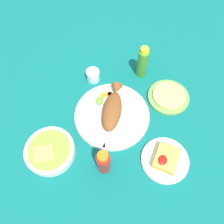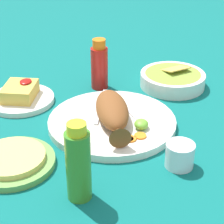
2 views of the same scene
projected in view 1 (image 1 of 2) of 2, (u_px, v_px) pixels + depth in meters
The scene contains 18 objects.
ground_plane at pixel (112, 116), 0.93m from camera, with size 4.00×4.00×0.00m, color #0C605B.
main_plate at pixel (112, 115), 0.92m from camera, with size 0.31×0.31×0.02m, color silver.
fried_fish at pixel (112, 109), 0.89m from camera, with size 0.23×0.12×0.05m.
fork_near at pixel (112, 132), 0.87m from camera, with size 0.19×0.02×0.00m.
fork_far at pixel (101, 129), 0.88m from camera, with size 0.16×0.11×0.00m.
carrot_slice_near at pixel (116, 95), 0.95m from camera, with size 0.02×0.02×0.00m, color orange.
carrot_slice_mid at pixel (110, 94), 0.96m from camera, with size 0.02×0.02×0.00m, color orange.
carrot_slice_far at pixel (109, 94), 0.96m from camera, with size 0.03×0.03×0.00m, color orange.
carrot_slice_extra at pixel (103, 95), 0.95m from camera, with size 0.03×0.03×0.00m, color orange.
lime_wedge_main at pixel (100, 101), 0.93m from camera, with size 0.04×0.03×0.02m, color #6BB233.
hot_sauce_bottle_red at pixel (104, 162), 0.76m from camera, with size 0.05×0.05×0.15m.
hot_sauce_bottle_green at pixel (142, 63), 0.97m from camera, with size 0.05×0.05×0.16m.
salt_cup at pixel (93, 76), 1.00m from camera, with size 0.06×0.06×0.05m.
side_plate_fries at pixel (165, 160), 0.83m from camera, with size 0.18×0.18×0.01m, color silver.
fries_pile at pixel (166, 158), 0.80m from camera, with size 0.10×0.08×0.04m.
guacamole_bowl at pixel (50, 151), 0.83m from camera, with size 0.19×0.19×0.05m.
tortilla_plate at pixel (168, 97), 0.96m from camera, with size 0.18×0.18×0.01m, color #6B9E4C.
tortilla_stack at pixel (169, 96), 0.95m from camera, with size 0.14×0.14×0.01m, color #E0C666.
Camera 1 is at (0.39, 0.17, 0.82)m, focal length 35.00 mm.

